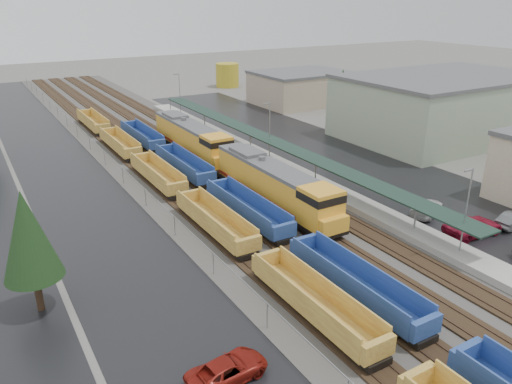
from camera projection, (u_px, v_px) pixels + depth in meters
ballast_strip at (174, 154)px, 69.55m from camera, size 20.00×160.00×0.08m
trackbed at (174, 153)px, 69.50m from camera, size 14.60×160.00×0.22m
west_parking_lot at (61, 172)px, 62.43m from camera, size 10.00×160.00×0.02m
east_commuter_lot at (326, 152)px, 70.57m from camera, size 16.00×100.00×0.02m
station_platform at (269, 157)px, 65.80m from camera, size 3.00×80.00×8.00m
chainlink_fence at (107, 157)px, 63.21m from camera, size 0.08×160.04×2.02m
industrial_buildings at (444, 113)px, 74.60m from camera, size 32.52×75.30×9.50m
distant_hills at (139, 48)px, 211.44m from camera, size 301.00×140.00×25.20m
tree_west_near at (28, 235)px, 32.97m from camera, size 3.96×3.96×9.00m
tree_east at (342, 92)px, 78.89m from camera, size 4.40×4.40×10.00m
locomotive_lead at (276, 186)px, 51.00m from camera, size 3.16×20.85×4.72m
locomotive_trail at (193, 139)px, 67.81m from camera, size 3.16×20.85×4.72m
well_string_yellow at (215, 222)px, 46.10m from camera, size 2.46×103.98×2.18m
well_string_blue at (293, 241)px, 42.46m from camera, size 2.48×92.73×2.20m
storage_tank at (227, 75)px, 120.55m from camera, size 5.58×5.58×5.58m
parked_car_west_c at (227, 370)px, 28.44m from camera, size 2.85×5.16×1.37m
parked_car_east_b at (473, 226)px, 45.92m from camera, size 3.14×5.97×1.60m
parked_car_east_c at (427, 207)px, 50.12m from camera, size 4.05×5.70×1.53m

